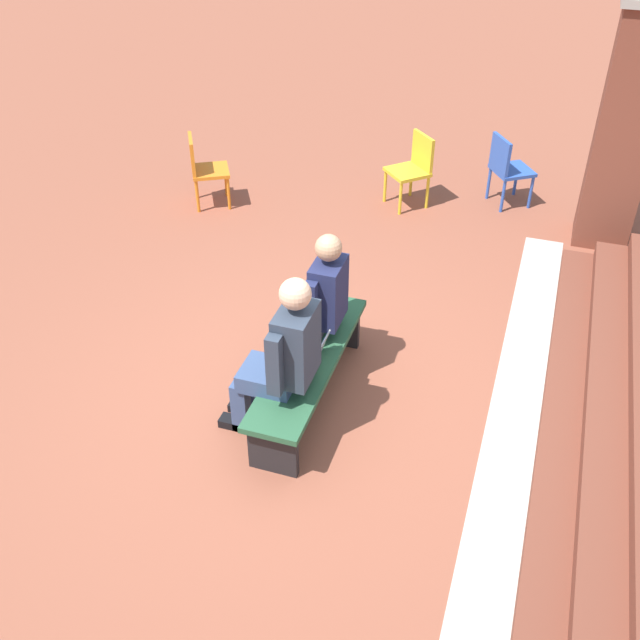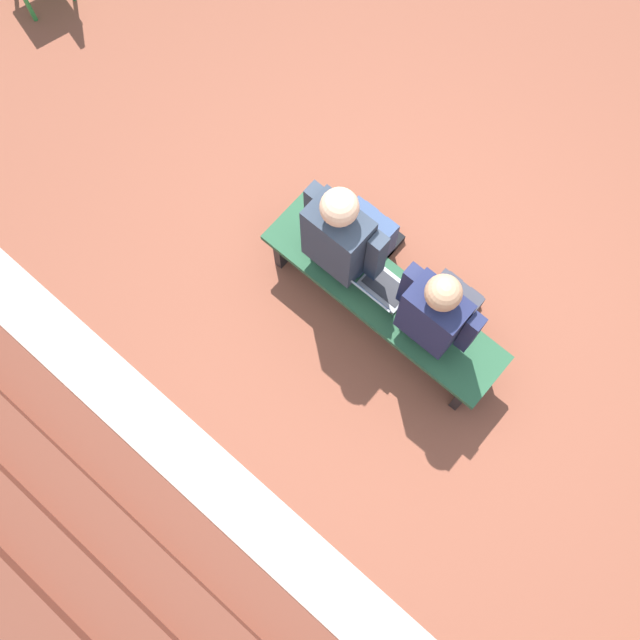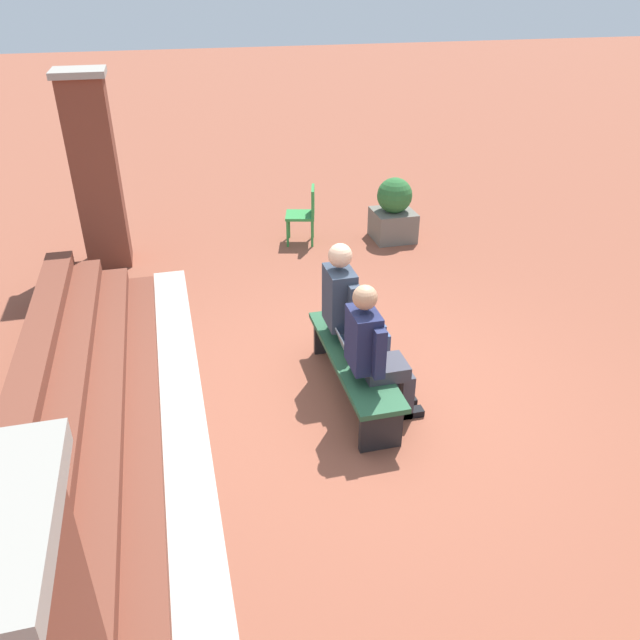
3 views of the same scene
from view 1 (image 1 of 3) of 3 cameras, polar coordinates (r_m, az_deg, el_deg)
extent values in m
plane|color=brown|center=(6.17, -1.23, -6.05)|extent=(60.00, 60.00, 0.00)
cube|color=#B7B2A8|center=(5.97, 14.20, -9.17)|extent=(6.54, 0.40, 0.01)
cube|color=brown|center=(5.99, 21.96, -10.03)|extent=(5.74, 1.20, 0.15)
cube|color=brown|center=(8.37, 22.21, 13.14)|extent=(0.56, 0.56, 2.46)
cube|color=#285638|center=(5.89, -0.85, -3.04)|extent=(1.80, 0.44, 0.05)
cube|color=black|center=(6.62, 1.42, -0.39)|extent=(0.06, 0.37, 0.40)
cube|color=black|center=(5.49, -3.59, -9.89)|extent=(0.06, 0.37, 0.40)
cube|color=#383842|center=(6.15, -1.26, -0.08)|extent=(0.33, 0.38, 0.13)
cube|color=#383842|center=(6.44, -2.58, -1.36)|extent=(0.11, 0.12, 0.45)
cube|color=black|center=(6.58, -3.01, -2.59)|extent=(0.11, 0.23, 0.07)
cube|color=#383842|center=(6.31, -3.13, -2.27)|extent=(0.11, 0.12, 0.45)
cube|color=black|center=(6.45, -3.55, -3.50)|extent=(0.11, 0.23, 0.07)
cube|color=#1E2347|center=(5.90, 0.63, 2.16)|extent=(0.36, 0.23, 0.54)
cube|color=maroon|center=(5.96, -0.47, 2.06)|extent=(0.05, 0.01, 0.32)
cube|color=#1E2347|center=(6.11, 0.69, 3.27)|extent=(0.09, 0.10, 0.46)
cube|color=#1E2347|center=(5.75, -0.71, 0.90)|extent=(0.09, 0.10, 0.46)
sphere|color=tan|center=(5.69, 0.66, 5.52)|extent=(0.21, 0.21, 0.21)
cube|color=#384C75|center=(5.61, -3.92, -4.30)|extent=(0.35, 0.41, 0.14)
cube|color=#384C75|center=(5.93, -5.34, -5.44)|extent=(0.11, 0.12, 0.45)
cube|color=black|center=(6.07, -5.78, -6.65)|extent=(0.11, 0.25, 0.07)
cube|color=#384C75|center=(5.80, -6.04, -6.59)|extent=(0.11, 0.12, 0.45)
cube|color=black|center=(5.95, -6.48, -7.79)|extent=(0.11, 0.25, 0.07)
cube|color=#2D3847|center=(5.32, -1.81, -1.86)|extent=(0.39, 0.25, 0.58)
cube|color=#2D3847|center=(5.53, -1.64, -0.39)|extent=(0.09, 0.10, 0.49)
cube|color=#2D3847|center=(5.17, -3.48, -3.48)|extent=(0.09, 0.10, 0.49)
sphere|color=#DBAD89|center=(5.06, -1.90, 1.99)|extent=(0.23, 0.23, 0.23)
cube|color=#9EA0A5|center=(5.85, -1.32, -2.87)|extent=(0.32, 0.22, 0.02)
cube|color=#2D2D33|center=(5.85, -1.41, -2.76)|extent=(0.29, 0.15, 0.00)
cube|color=#9EA0A5|center=(5.75, -0.01, -2.34)|extent=(0.32, 0.07, 0.19)
cube|color=#33519E|center=(5.75, -0.08, -2.32)|extent=(0.28, 0.06, 0.17)
cube|color=#2D56B7|center=(9.14, 14.45, 10.98)|extent=(0.58, 0.58, 0.04)
cube|color=#2D56B7|center=(8.96, 13.57, 12.15)|extent=(0.35, 0.26, 0.40)
cylinder|color=#2D56B7|center=(9.18, 15.76, 9.34)|extent=(0.04, 0.04, 0.40)
cylinder|color=#2D56B7|center=(9.46, 14.70, 10.32)|extent=(0.04, 0.04, 0.40)
cylinder|color=#2D56B7|center=(9.01, 13.76, 9.14)|extent=(0.04, 0.04, 0.40)
cylinder|color=#2D56B7|center=(9.29, 12.73, 10.14)|extent=(0.04, 0.04, 0.40)
cube|color=gold|center=(8.88, 6.67, 11.14)|extent=(0.59, 0.59, 0.04)
cube|color=gold|center=(8.89, 7.84, 12.63)|extent=(0.31, 0.31, 0.40)
cylinder|color=gold|center=(9.03, 4.98, 10.13)|extent=(0.04, 0.04, 0.40)
cylinder|color=gold|center=(8.76, 6.18, 9.18)|extent=(0.04, 0.04, 0.40)
cylinder|color=gold|center=(9.20, 6.96, 10.53)|extent=(0.04, 0.04, 0.40)
cylinder|color=gold|center=(8.94, 8.18, 9.60)|extent=(0.04, 0.04, 0.40)
cube|color=orange|center=(8.94, -8.35, 11.18)|extent=(0.57, 0.57, 0.04)
cube|color=orange|center=(8.85, -9.73, 12.33)|extent=(0.37, 0.23, 0.40)
cylinder|color=orange|center=(8.88, -6.97, 9.54)|extent=(0.04, 0.04, 0.40)
cylinder|color=orange|center=(9.21, -7.18, 10.52)|extent=(0.04, 0.04, 0.40)
cylinder|color=orange|center=(8.87, -9.31, 9.29)|extent=(0.04, 0.04, 0.40)
cylinder|color=orange|center=(9.20, -9.45, 10.28)|extent=(0.04, 0.04, 0.40)
camera|label=2|loc=(5.14, 25.57, 44.28)|focal=42.00mm
camera|label=3|loc=(8.99, 21.41, 30.76)|focal=35.00mm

